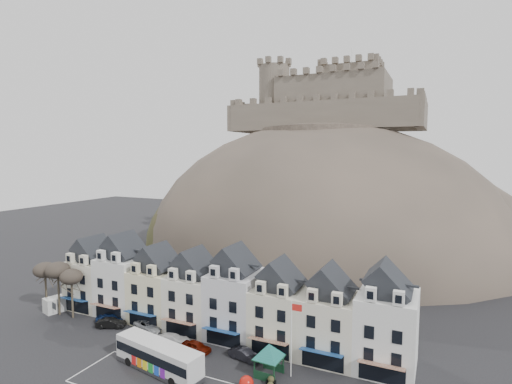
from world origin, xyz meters
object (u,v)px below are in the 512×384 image
bus (158,355)px  flagpole (292,334)px  bus_shelter (269,351)px  car_black (111,323)px  car_white (172,339)px  white_van (62,303)px  car_charcoal (245,354)px  car_navy (110,319)px  car_silver (148,325)px  car_maroon (196,347)px

bus → flagpole: size_ratio=1.39×
bus_shelter → car_black: 26.61m
car_white → car_black: bearing=69.5°
bus → car_white: 6.81m
car_black → car_white: 11.49m
bus → white_van: bearing=172.8°
car_black → white_van: bearing=58.7°
car_black → car_charcoal: (22.25, 0.06, 0.01)m
bus_shelter → car_black: size_ratio=1.44×
car_navy → car_silver: 6.81m
car_black → car_white: (11.48, -0.38, 0.00)m
white_van → car_silver: white_van is taller
flagpole → car_navy: size_ratio=2.10×
flagpole → car_white: size_ratio=1.87×
bus → car_navy: (-15.28, 7.69, -1.18)m
bus → bus_shelter: bus_shelter is taller
bus → car_maroon: bearing=85.4°
white_van → car_maroon: (28.15, -2.50, -0.50)m
car_white → car_charcoal: 10.78m
car_white → car_maroon: car_white is taller
bus → car_silver: bus is taller
bus_shelter → car_white: (-14.95, 1.60, -2.31)m
car_navy → bus: bearing=-133.1°
car_navy → car_silver: car_navy is taller
car_black → car_white: bearing=-115.3°
car_black → car_silver: car_black is taller
bus → bus_shelter: size_ratio=2.06×
car_navy → car_charcoal: bearing=-109.0°
white_van → car_charcoal: bearing=14.1°
flagpole → bus_shelter: bearing=-158.8°
white_van → car_white: (24.03, -2.13, -0.50)m
bus_shelter → car_silver: bearing=173.4°
bus_shelter → car_maroon: bearing=177.0°
bus_shelter → car_silver: (-20.85, 3.73, -2.33)m
car_silver → car_charcoal: car_charcoal is taller
bus_shelter → white_van: 39.20m
flagpole → car_navy: 30.50m
bus_shelter → car_white: 15.21m
bus → car_charcoal: bus is taller
car_navy → car_black: 1.65m
bus_shelter → car_charcoal: (-4.18, 2.04, -2.31)m
white_van → car_navy: (11.35, -0.61, -0.46)m
bus → car_maroon: 6.12m
bus_shelter → car_silver: bus_shelter is taller
car_black → car_maroon: car_black is taller
car_white → car_charcoal: size_ratio=1.13×
car_black → bus_shelter: bearing=-117.7°
car_white → car_charcoal: (10.77, 0.44, 0.00)m
bus_shelter → car_maroon: bus_shelter is taller
car_navy → car_white: 12.77m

